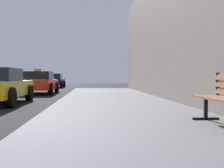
# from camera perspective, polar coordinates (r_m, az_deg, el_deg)

# --- Properties ---
(sidewalk) EXTENTS (4.00, 32.00, 0.15)m
(sidewalk) POSITION_cam_1_polar(r_m,az_deg,el_deg) (4.92, 5.93, -8.93)
(sidewalk) COLOR slate
(sidewalk) RESTS_ON ground_plane
(car_red) EXTENTS (1.98, 4.21, 1.43)m
(car_red) POSITION_cam_1_polar(r_m,az_deg,el_deg) (16.84, -14.61, 0.30)
(car_red) COLOR red
(car_red) RESTS_ON ground_plane
(car_black) EXTENTS (2.05, 4.04, 1.27)m
(car_black) POSITION_cam_1_polar(r_m,az_deg,el_deg) (26.72, -11.82, 0.70)
(car_black) COLOR black
(car_black) RESTS_ON ground_plane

